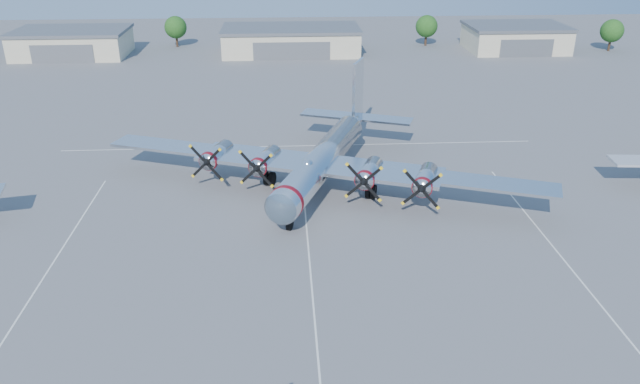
{
  "coord_description": "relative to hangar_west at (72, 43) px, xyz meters",
  "views": [
    {
      "loc": [
        -1.9,
        -50.24,
        27.63
      ],
      "look_at": [
        1.35,
        3.5,
        3.2
      ],
      "focal_mm": 35.0,
      "sensor_mm": 36.0,
      "label": 1
    }
  ],
  "objects": [
    {
      "name": "tree_west",
      "position": [
        20.0,
        8.04,
        1.51
      ],
      "size": [
        4.8,
        4.8,
        6.64
      ],
      "color": "#382619",
      "rests_on": "ground"
    },
    {
      "name": "tree_far_east",
      "position": [
        113.0,
        -1.96,
        1.51
      ],
      "size": [
        4.8,
        4.8,
        6.64
      ],
      "color": "#382619",
      "rests_on": "ground"
    },
    {
      "name": "ground",
      "position": [
        45.0,
        -81.96,
        -2.71
      ],
      "size": [
        260.0,
        260.0,
        0.0
      ],
      "primitive_type": "plane",
      "color": "#58585B",
      "rests_on": "ground"
    },
    {
      "name": "hangar_east",
      "position": [
        93.0,
        0.0,
        0.0
      ],
      "size": [
        20.6,
        14.6,
        5.4
      ],
      "color": "beige",
      "rests_on": "ground"
    },
    {
      "name": "hangar_west",
      "position": [
        0.0,
        0.0,
        0.0
      ],
      "size": [
        22.6,
        14.6,
        5.4
      ],
      "color": "beige",
      "rests_on": "ground"
    },
    {
      "name": "tree_east",
      "position": [
        75.0,
        6.04,
        1.51
      ],
      "size": [
        4.8,
        4.8,
        6.64
      ],
      "color": "#382619",
      "rests_on": "ground"
    },
    {
      "name": "main_bomber_b29",
      "position": [
        47.45,
        -69.31,
        -2.71
      ],
      "size": [
        56.93,
        48.11,
        10.69
      ],
      "primitive_type": null,
      "rotation": [
        0.0,
        0.0,
        -0.36
      ],
      "color": "silver",
      "rests_on": "ground"
    },
    {
      "name": "parking_lines",
      "position": [
        45.0,
        -83.71,
        -2.71
      ],
      "size": [
        60.0,
        50.08,
        0.01
      ],
      "color": "silver",
      "rests_on": "ground"
    },
    {
      "name": "hangar_center",
      "position": [
        45.0,
        -0.0,
        -0.0
      ],
      "size": [
        28.6,
        14.6,
        5.4
      ],
      "color": "beige",
      "rests_on": "ground"
    }
  ]
}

